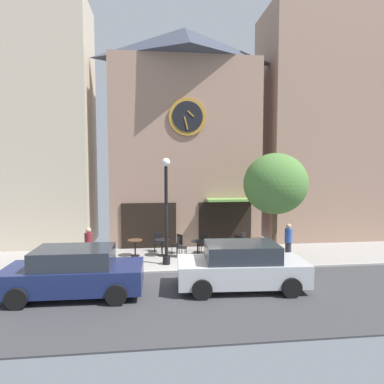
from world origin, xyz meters
name	(u,v)px	position (x,y,z in m)	size (l,w,h in m)	color
ground_plane	(197,277)	(0.00, -0.65, -0.02)	(25.22, 9.56, 0.13)	gray
clock_building	(185,134)	(0.12, 5.51, 5.93)	(7.87, 4.15, 11.54)	#9E7A66
neighbor_building_left	(25,125)	(-8.23, 5.70, 6.32)	(6.72, 3.16, 12.64)	beige
neighbor_building_right	(320,126)	(8.24, 6.18, 6.52)	(6.84, 4.11, 13.05)	#9E7A66
street_lamp	(166,211)	(-1.08, 1.12, 2.28)	(0.36, 0.36, 4.49)	black
street_tree	(275,184)	(3.48, 0.65, 3.41)	(2.69, 2.42, 4.70)	brown
cafe_table_near_curb	(135,245)	(-2.47, 2.59, 0.53)	(0.69, 0.69, 0.76)	black
cafe_table_center_right	(162,244)	(-1.23, 2.50, 0.54)	(0.69, 0.69, 0.77)	black
cafe_table_rightmost	(198,246)	(0.39, 2.14, 0.49)	(0.61, 0.61, 0.74)	black
cafe_table_leftmost	(223,246)	(1.54, 1.91, 0.53)	(0.68, 0.68, 0.76)	black
cafe_table_near_door	(257,243)	(3.24, 2.29, 0.51)	(0.66, 0.66, 0.75)	black
cafe_chair_facing_street	(236,243)	(2.24, 2.35, 0.53)	(0.54, 0.54, 0.90)	black
cafe_chair_near_lamp	(158,241)	(-1.40, 3.29, 0.53)	(0.43, 0.43, 0.90)	black
cafe_chair_corner	(204,242)	(0.81, 2.89, 0.53)	(0.53, 0.53, 0.90)	black
cafe_chair_mid_row	(180,246)	(-0.40, 2.20, 0.53)	(0.49, 0.49, 0.90)	black
cafe_chair_near_tree	(215,250)	(1.06, 1.27, 0.53)	(0.56, 0.56, 0.90)	black
cafe_chair_right_end	(178,242)	(-0.45, 2.86, 0.53)	(0.56, 0.56, 0.90)	black
cafe_chair_facing_wall	(246,246)	(2.57, 1.85, 0.53)	(0.52, 0.52, 0.90)	black
cafe_chair_outer	(245,240)	(2.87, 3.07, 0.53)	(0.56, 0.56, 0.90)	black
pedestrian_blue	(288,242)	(4.21, 0.91, 0.86)	(0.43, 0.43, 1.67)	#2D2D38
pedestrian_maroon	(89,247)	(-4.24, 0.96, 0.86)	(0.38, 0.38, 1.67)	#2D2D38
parked_car_navy	(74,272)	(-4.13, -2.00, 0.76)	(4.32, 2.07, 1.55)	navy
parked_car_silver	(241,266)	(1.34, -1.96, 0.76)	(4.39, 2.21, 1.55)	#B7BABF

